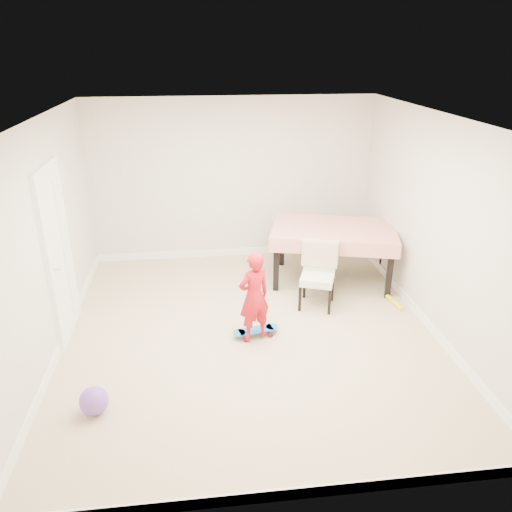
{
  "coord_description": "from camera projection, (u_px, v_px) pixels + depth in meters",
  "views": [
    {
      "loc": [
        -0.57,
        -5.3,
        3.32
      ],
      "look_at": [
        0.1,
        0.2,
        0.95
      ],
      "focal_mm": 35.0,
      "sensor_mm": 36.0,
      "label": 1
    }
  ],
  "objects": [
    {
      "name": "ground",
      "position": [
        250.0,
        333.0,
        6.21
      ],
      "size": [
        5.0,
        5.0,
        0.0
      ],
      "primitive_type": "plane",
      "color": "tan",
      "rests_on": "ground"
    },
    {
      "name": "ceiling",
      "position": [
        249.0,
        120.0,
        5.19
      ],
      "size": [
        4.5,
        5.0,
        0.04
      ],
      "primitive_type": "cube",
      "color": "white",
      "rests_on": "wall_back"
    },
    {
      "name": "wall_back",
      "position": [
        233.0,
        181.0,
        7.96
      ],
      "size": [
        4.5,
        0.04,
        2.6
      ],
      "primitive_type": "cube",
      "color": "beige",
      "rests_on": "ground"
    },
    {
      "name": "wall_front",
      "position": [
        289.0,
        362.0,
        3.43
      ],
      "size": [
        4.5,
        0.04,
        2.6
      ],
      "primitive_type": "cube",
      "color": "beige",
      "rests_on": "ground"
    },
    {
      "name": "wall_left",
      "position": [
        47.0,
        244.0,
        5.45
      ],
      "size": [
        0.04,
        5.0,
        2.6
      ],
      "primitive_type": "cube",
      "color": "beige",
      "rests_on": "ground"
    },
    {
      "name": "wall_right",
      "position": [
        435.0,
        227.0,
        5.95
      ],
      "size": [
        0.04,
        5.0,
        2.6
      ],
      "primitive_type": "cube",
      "color": "beige",
      "rests_on": "ground"
    },
    {
      "name": "door",
      "position": [
        58.0,
        256.0,
        5.83
      ],
      "size": [
        0.11,
        0.94,
        2.11
      ],
      "primitive_type": "cube",
      "color": "white",
      "rests_on": "ground"
    },
    {
      "name": "baseboard_back",
      "position": [
        234.0,
        252.0,
        8.46
      ],
      "size": [
        4.5,
        0.02,
        0.12
      ],
      "primitive_type": "cube",
      "color": "white",
      "rests_on": "ground"
    },
    {
      "name": "baseboard_front",
      "position": [
        285.0,
        494.0,
        3.91
      ],
      "size": [
        4.5,
        0.02,
        0.12
      ],
      "primitive_type": "cube",
      "color": "white",
      "rests_on": "ground"
    },
    {
      "name": "baseboard_left",
      "position": [
        63.0,
        341.0,
        5.94
      ],
      "size": [
        0.02,
        5.0,
        0.12
      ],
      "primitive_type": "cube",
      "color": "white",
      "rests_on": "ground"
    },
    {
      "name": "baseboard_right",
      "position": [
        422.0,
        317.0,
        6.43
      ],
      "size": [
        0.02,
        5.0,
        0.12
      ],
      "primitive_type": "cube",
      "color": "white",
      "rests_on": "ground"
    },
    {
      "name": "dining_table",
      "position": [
        332.0,
        254.0,
        7.44
      ],
      "size": [
        2.01,
        1.54,
        0.84
      ],
      "primitive_type": null,
      "rotation": [
        0.0,
        0.0,
        -0.26
      ],
      "color": "#AC1E09",
      "rests_on": "ground"
    },
    {
      "name": "dining_chair",
      "position": [
        317.0,
        276.0,
        6.68
      ],
      "size": [
        0.66,
        0.7,
        0.89
      ],
      "primitive_type": null,
      "rotation": [
        0.0,
        0.0,
        -0.36
      ],
      "color": "white",
      "rests_on": "ground"
    },
    {
      "name": "skateboard",
      "position": [
        256.0,
        332.0,
        6.13
      ],
      "size": [
        0.62,
        0.33,
        0.09
      ],
      "primitive_type": null,
      "rotation": [
        0.0,
        0.0,
        0.21
      ],
      "color": "blue",
      "rests_on": "ground"
    },
    {
      "name": "child",
      "position": [
        254.0,
        299.0,
        5.85
      ],
      "size": [
        0.48,
        0.41,
        1.11
      ],
      "primitive_type": "imported",
      "rotation": [
        0.0,
        0.0,
        3.56
      ],
      "color": "red",
      "rests_on": "ground"
    },
    {
      "name": "balloon",
      "position": [
        94.0,
        401.0,
        4.81
      ],
      "size": [
        0.28,
        0.28,
        0.28
      ],
      "primitive_type": "sphere",
      "color": "purple",
      "rests_on": "ground"
    },
    {
      "name": "foam_toy",
      "position": [
        394.0,
        302.0,
        6.87
      ],
      "size": [
        0.12,
        0.4,
        0.06
      ],
      "primitive_type": "cylinder",
      "rotation": [
        1.57,
        0.0,
        0.15
      ],
      "color": "yellow",
      "rests_on": "ground"
    }
  ]
}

